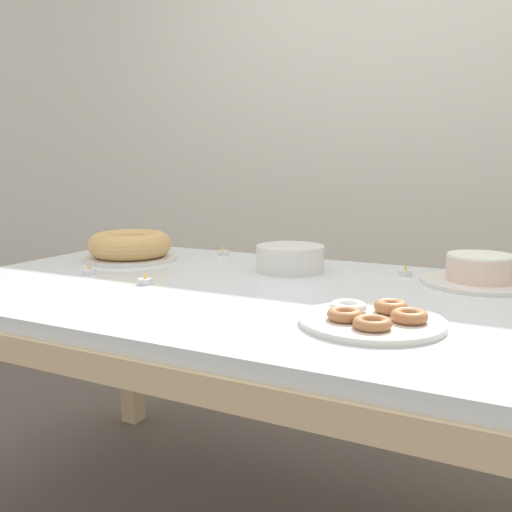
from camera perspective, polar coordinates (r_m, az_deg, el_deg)
The scene contains 10 objects.
wall_back at distance 3.13m, azimuth 14.40°, elevation 12.97°, with size 8.00×0.10×2.60m, color silver.
dining_table at distance 1.57m, azimuth -0.91°, elevation -6.02°, with size 1.73×1.05×0.76m.
cake_chocolate_round at distance 1.68m, azimuth 21.53°, elevation -1.54°, with size 0.32×0.32×0.08m.
cake_golden_bundt at distance 2.01m, azimuth -12.49°, elevation 0.94°, with size 0.32×0.32×0.10m.
pastry_platter at distance 1.21m, azimuth 11.56°, elevation -6.15°, with size 0.30×0.30×0.04m.
plate_stack at distance 1.76m, azimuth 3.43°, elevation -0.23°, with size 0.21×0.21×0.08m.
tealight_left_edge at distance 1.78m, azimuth -16.34°, elevation -1.46°, with size 0.04×0.04×0.04m.
tealight_right_edge at distance 1.75m, azimuth 14.73°, elevation -1.58°, with size 0.04×0.04×0.04m.
tealight_near_front at distance 1.60m, azimuth -11.00°, elevation -2.43°, with size 0.04×0.04×0.04m.
tealight_centre at distance 2.07m, azimuth -3.28°, elevation 0.38°, with size 0.04×0.04×0.04m.
Camera 1 is at (0.71, -1.33, 1.09)m, focal length 40.00 mm.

